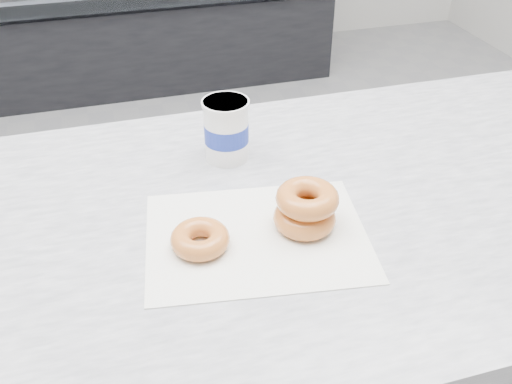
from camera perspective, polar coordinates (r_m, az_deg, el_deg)
The scene contains 5 objects.
ground at distance 1.98m, azimuth -6.15°, elevation -12.91°, with size 5.00×5.00×0.00m, color gray.
wax_paper at distance 0.89m, azimuth 0.09°, elevation -4.45°, with size 0.34×0.26×0.00m, color silver.
donut_single at distance 0.86m, azimuth -5.62°, elevation -4.68°, with size 0.09×0.09×0.03m, color orange.
donut_stack at distance 0.89m, azimuth 5.01°, elevation -1.61°, with size 0.13×0.13×0.07m.
coffee_cup at distance 1.05m, azimuth -2.99°, elevation 6.28°, with size 0.10×0.10×0.12m.
Camera 1 is at (-0.17, -1.32, 1.47)m, focal length 40.00 mm.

